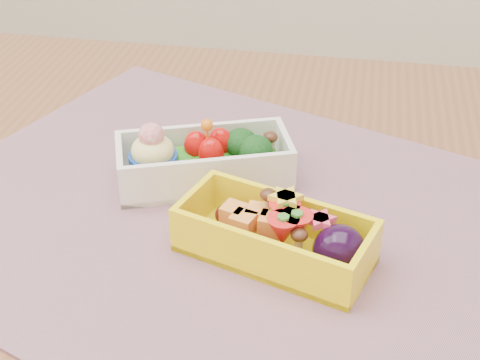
% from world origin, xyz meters
% --- Properties ---
extents(table, '(1.20, 0.80, 0.75)m').
position_xyz_m(table, '(0.00, 0.00, 0.65)').
color(table, brown).
rests_on(table, ground).
extents(placemat, '(0.65, 0.58, 0.00)m').
position_xyz_m(placemat, '(0.04, 0.03, 0.75)').
color(placemat, '#96676C').
rests_on(placemat, table).
extents(bento_white, '(0.17, 0.12, 0.06)m').
position_xyz_m(bento_white, '(0.01, 0.08, 0.77)').
color(bento_white, white).
rests_on(bento_white, placemat).
extents(bento_yellow, '(0.17, 0.11, 0.05)m').
position_xyz_m(bento_yellow, '(0.09, -0.02, 0.77)').
color(bento_yellow, yellow).
rests_on(bento_yellow, placemat).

